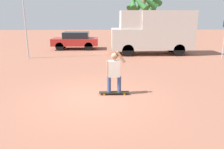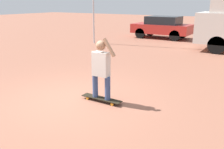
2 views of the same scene
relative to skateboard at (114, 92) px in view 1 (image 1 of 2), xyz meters
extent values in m
plane|color=#935B47|center=(-0.71, -0.30, -0.08)|extent=(80.00, 80.00, 0.00)
cube|color=black|center=(0.00, 0.00, 0.01)|extent=(1.12, 0.23, 0.02)
cylinder|color=orange|center=(-0.38, -0.10, -0.04)|extent=(0.08, 0.03, 0.08)
cylinder|color=orange|center=(-0.38, 0.10, -0.04)|extent=(0.08, 0.03, 0.08)
cylinder|color=orange|center=(0.38, -0.10, -0.04)|extent=(0.08, 0.03, 0.08)
cylinder|color=orange|center=(0.38, 0.10, -0.04)|extent=(0.08, 0.03, 0.08)
cylinder|color=#384C7A|center=(-0.19, 0.00, 0.31)|extent=(0.14, 0.14, 0.60)
cylinder|color=#384C7A|center=(0.19, 0.00, 0.31)|extent=(0.14, 0.14, 0.60)
cube|color=silver|center=(0.00, 0.00, 0.91)|extent=(0.42, 0.22, 0.60)
sphere|color=#A37556|center=(0.00, 0.00, 1.37)|extent=(0.24, 0.24, 0.24)
cylinder|color=#A37556|center=(-0.24, 0.00, 0.94)|extent=(0.09, 0.09, 0.53)
cylinder|color=#A37556|center=(0.24, 0.00, 1.35)|extent=(0.35, 0.09, 0.45)
cylinder|color=black|center=(1.35, 7.99, 0.36)|extent=(0.87, 0.28, 0.87)
cylinder|color=black|center=(1.35, 9.86, 0.36)|extent=(0.87, 0.28, 0.87)
cylinder|color=black|center=(5.09, 7.99, 0.36)|extent=(0.87, 0.28, 0.87)
cylinder|color=black|center=(5.09, 9.86, 0.36)|extent=(0.87, 0.28, 0.87)
cube|color=silver|center=(1.26, 8.93, 1.11)|extent=(2.11, 2.15, 1.50)
cube|color=black|center=(0.84, 8.93, 1.41)|extent=(0.04, 1.83, 0.75)
cube|color=silver|center=(4.28, 8.93, 1.76)|extent=(3.92, 2.15, 2.80)
cube|color=silver|center=(1.58, 8.93, 2.51)|extent=(1.48, 1.98, 1.30)
cylinder|color=black|center=(-4.15, 10.88, 0.28)|extent=(0.70, 0.22, 0.70)
cylinder|color=black|center=(-4.15, 12.60, 0.28)|extent=(0.70, 0.22, 0.70)
cylinder|color=black|center=(-1.70, 10.88, 0.28)|extent=(0.70, 0.22, 0.70)
cylinder|color=black|center=(-1.70, 12.60, 0.28)|extent=(0.70, 0.22, 0.70)
cube|color=#B22823|center=(-2.92, 11.74, 0.58)|extent=(3.95, 1.94, 0.62)
cube|color=black|center=(-2.82, 11.74, 1.16)|extent=(2.18, 1.70, 0.53)
cylinder|color=brown|center=(4.29, 18.78, 2.41)|extent=(0.39, 0.39, 4.98)
cone|color=#2D6B2D|center=(5.61, 18.79, 4.40)|extent=(0.76, 2.52, 2.26)
cone|color=#2D6B2D|center=(5.37, 19.54, 4.41)|extent=(2.06, 2.50, 2.23)
cone|color=#2D6B2D|center=(4.53, 20.08, 4.40)|extent=(2.60, 1.19, 2.26)
cone|color=#2D6B2D|center=(3.21, 19.55, 4.43)|extent=(2.10, 2.51, 2.19)
cone|color=#2D6B2D|center=(2.96, 18.79, 4.43)|extent=(0.76, 2.56, 2.19)
cone|color=#2D6B2D|center=(3.43, 17.77, 4.40)|extent=(2.39, 2.18, 2.27)
cone|color=#2D6B2D|center=(4.36, 17.46, 4.46)|extent=(2.64, 0.88, 2.10)
cylinder|color=#B7B7BC|center=(7.91, 7.15, 1.20)|extent=(0.06, 0.06, 2.56)
camera|label=1|loc=(-0.35, -7.71, 2.77)|focal=35.00mm
camera|label=2|loc=(3.38, -4.91, 2.39)|focal=40.00mm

